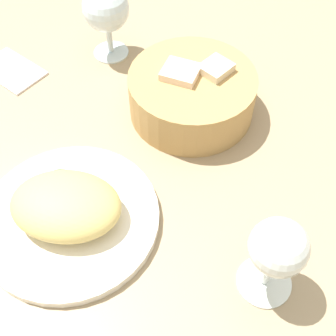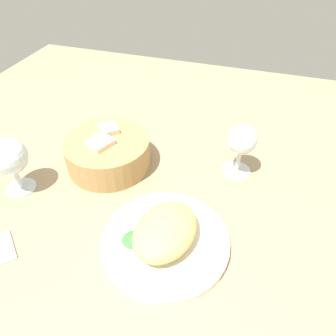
# 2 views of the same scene
# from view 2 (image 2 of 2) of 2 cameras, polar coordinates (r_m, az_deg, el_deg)

# --- Properties ---
(ground_plane) EXTENTS (1.40, 1.40, 0.02)m
(ground_plane) POSITION_cam_2_polar(r_m,az_deg,el_deg) (0.69, -4.81, -4.69)
(ground_plane) COLOR #9F8767
(plate) EXTENTS (0.23, 0.23, 0.01)m
(plate) POSITION_cam_2_polar(r_m,az_deg,el_deg) (0.59, -0.46, -13.32)
(plate) COLOR white
(plate) RESTS_ON ground_plane
(omelette) EXTENTS (0.16, 0.13, 0.05)m
(omelette) POSITION_cam_2_polar(r_m,az_deg,el_deg) (0.56, -0.48, -11.47)
(omelette) COLOR #D2B767
(omelette) RESTS_ON plate
(lettuce_garnish) EXTENTS (0.04, 0.04, 0.01)m
(lettuce_garnish) POSITION_cam_2_polar(r_m,az_deg,el_deg) (0.58, -6.47, -12.59)
(lettuce_garnish) COLOR #3C8B3D
(lettuce_garnish) RESTS_ON plate
(bread_basket) EXTENTS (0.19, 0.19, 0.08)m
(bread_basket) POSITION_cam_2_polar(r_m,az_deg,el_deg) (0.73, -10.99, 2.88)
(bread_basket) COLOR tan
(bread_basket) RESTS_ON ground_plane
(wine_glass_near) EXTENTS (0.07, 0.07, 0.12)m
(wine_glass_near) POSITION_cam_2_polar(r_m,az_deg,el_deg) (0.69, 13.39, 4.55)
(wine_glass_near) COLOR silver
(wine_glass_near) RESTS_ON ground_plane
(wine_glass_far) EXTENTS (0.08, 0.08, 0.13)m
(wine_glass_far) POSITION_cam_2_polar(r_m,az_deg,el_deg) (0.71, -27.23, 1.60)
(wine_glass_far) COLOR silver
(wine_glass_far) RESTS_ON ground_plane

